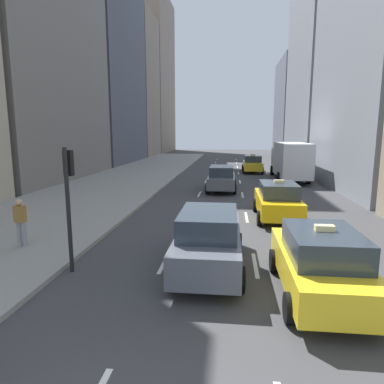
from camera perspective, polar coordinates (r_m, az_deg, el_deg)
name	(u,v)px	position (r m, az deg, el deg)	size (l,w,h in m)	color
sidewalk_left	(130,178)	(30.61, -10.33, 2.38)	(8.00, 66.00, 0.15)	gray
lane_markings	(241,187)	(25.38, 8.17, 0.75)	(5.72, 56.00, 0.01)	white
building_row_left	(102,50)	(46.29, -14.77, 21.86)	(6.00, 78.38, 34.37)	#A89E89
building_row_right	(348,57)	(35.36, 24.62, 19.76)	(6.00, 57.31, 25.93)	gray
taxi_lead	(277,200)	(16.41, 14.05, -1.35)	(2.02, 4.40, 1.87)	yellow
taxi_second	(320,262)	(9.05, 20.53, -10.92)	(2.02, 4.40, 1.87)	yellow
taxi_third	(252,164)	(35.03, 10.05, 4.65)	(2.02, 4.40, 1.87)	yellow
sedan_black_near	(209,239)	(10.13, 2.82, -7.84)	(2.02, 4.74, 1.81)	#565B66
sedan_silver_behind	(222,178)	(23.84, 4.96, 2.34)	(2.02, 4.83, 1.72)	#565B66
box_truck	(290,160)	(30.24, 16.01, 5.18)	(2.58, 8.40, 3.15)	silver
pedestrian_mid_block	(20,220)	(12.99, -26.69, -4.22)	(0.36, 0.22, 1.65)	gray
traffic_light_pole	(69,189)	(10.27, -19.88, 0.40)	(0.24, 0.42, 3.60)	black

